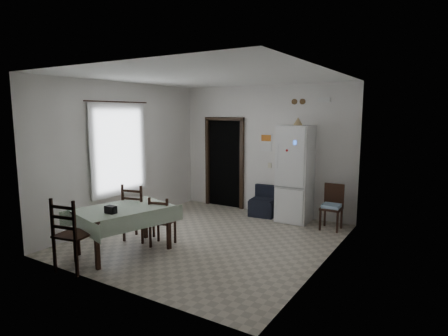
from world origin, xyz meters
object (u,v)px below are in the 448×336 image
Objects in this scene: fridge at (295,174)px; dining_table at (124,230)px; dining_chair_far_right at (163,221)px; corner_chair at (331,207)px; navy_seat at (263,201)px; dining_chair_near_head at (75,233)px; dining_chair_far_left at (139,211)px.

fridge reaches higher than dining_table.
dining_table is 0.67m from dining_chair_far_right.
corner_chair is 1.02× the size of dining_chair_far_right.
navy_seat is 3.35m from dining_table.
dining_chair_near_head reaches higher than navy_seat.
fridge is 2.32× the size of dining_chair_far_right.
dining_chair_far_left is 1.19× the size of dining_chair_far_right.
fridge reaches higher than corner_chair.
dining_chair_near_head reaches higher than dining_table.
corner_chair is at bearing 65.36° from dining_table.
dining_chair_far_right is (-0.66, -2.62, 0.10)m from navy_seat.
dining_chair_far_left reaches higher than dining_table.
fridge is at bearing -138.30° from dining_chair_far_left.
dining_chair_far_left reaches higher than corner_chair.
fridge is at bearing -134.75° from dining_chair_far_right.
navy_seat is 0.75× the size of corner_chair.
navy_seat is 1.59m from corner_chair.
dining_chair_far_right reaches higher than navy_seat.
navy_seat is 0.77× the size of dining_chair_far_right.
dining_chair_near_head reaches higher than dining_chair_far_right.
corner_chair is (1.57, -0.20, 0.11)m from navy_seat.
dining_chair_near_head is (-0.42, -1.44, 0.11)m from dining_chair_far_right.
navy_seat is 2.89m from dining_chair_far_left.
corner_chair is at bearing -134.66° from dining_chair_near_head.
fridge is 1.04m from corner_chair.
dining_chair_far_right is (-1.39, -2.62, -0.58)m from fridge.
fridge reaches higher than dining_chair_far_right.
corner_chair is (0.84, -0.20, -0.57)m from fridge.
fridge reaches higher than dining_chair_far_left.
fridge is 1.85× the size of dining_chair_near_head.
dining_chair_near_head is at bearing -111.33° from navy_seat.
corner_chair is 0.86× the size of dining_chair_far_left.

